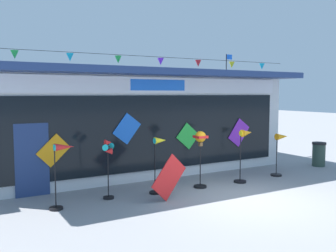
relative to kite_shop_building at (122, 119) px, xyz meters
name	(u,v)px	position (x,y,z in m)	size (l,w,h in m)	color
ground_plane	(246,199)	(0.99, -6.07, -1.80)	(80.00, 80.00, 0.00)	gray
kite_shop_building	(122,119)	(0.00, 0.00, 0.00)	(11.21, 6.95, 4.57)	silver
wind_spinner_far_left	(61,164)	(-3.47, -4.48, -0.70)	(0.65, 0.33, 1.61)	black
wind_spinner_left	(108,158)	(-2.19, -4.26, -0.69)	(0.40, 0.29, 1.60)	black
wind_spinner_center_left	(158,156)	(-0.76, -4.39, -0.75)	(0.52, 0.32, 1.59)	black
wind_spinner_center_right	(200,146)	(0.62, -4.46, -0.55)	(0.39, 0.39, 1.69)	black
wind_spinner_right	(245,146)	(2.25, -4.57, -0.64)	(0.71, 0.39, 1.68)	black
wind_spinner_far_right	(280,146)	(3.93, -4.45, -0.80)	(0.67, 0.38, 1.45)	black
trash_bin	(319,154)	(6.46, -4.02, -1.33)	(0.52, 0.52, 0.92)	#2D4238
display_kite_on_ground	(169,177)	(-0.82, -5.09, -1.20)	(0.61, 0.03, 1.10)	red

